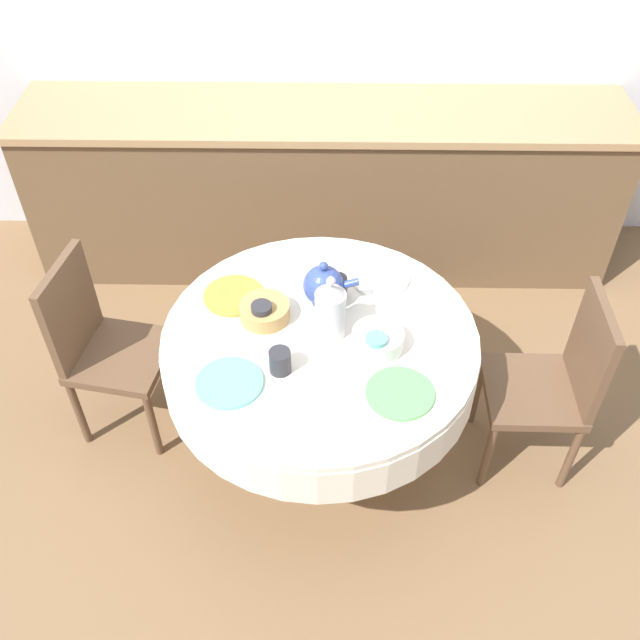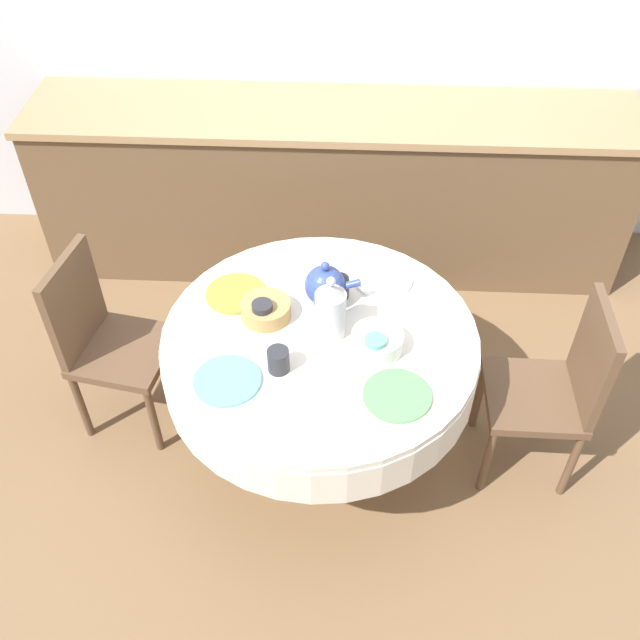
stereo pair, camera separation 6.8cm
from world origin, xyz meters
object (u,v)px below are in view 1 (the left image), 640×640
(teapot, at_px, (324,285))
(coffee_carafe, at_px, (330,310))
(chair_left, at_px, (555,380))
(chair_right, at_px, (102,342))

(teapot, bearing_deg, coffee_carafe, -80.92)
(chair_left, height_order, coffee_carafe, coffee_carafe)
(coffee_carafe, bearing_deg, teapot, 99.08)
(chair_left, distance_m, coffee_carafe, 1.00)
(chair_left, relative_size, coffee_carafe, 3.18)
(coffee_carafe, bearing_deg, chair_left, -1.45)
(chair_right, distance_m, coffee_carafe, 1.08)
(chair_left, xyz_separation_m, teapot, (-0.96, 0.20, 0.34))
(chair_right, relative_size, coffee_carafe, 3.18)
(chair_left, relative_size, teapot, 3.95)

